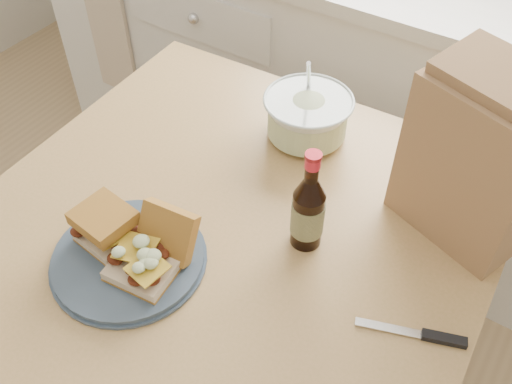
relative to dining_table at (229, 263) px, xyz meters
The scene contains 9 objects.
cabinet_run 1.02m from the dining_table, 95.95° to the left, with size 2.50×0.64×0.94m.
dining_table is the anchor object (origin of this frame).
plate 0.23m from the dining_table, 121.00° to the right, with size 0.28×0.28×0.02m, color #3C4D61.
sandwich_left 0.28m from the dining_table, 134.52° to the right, with size 0.11×0.10×0.07m.
sandwich_right 0.24m from the dining_table, 108.21° to the right, with size 0.12×0.16×0.09m.
coleslaw_bowl 0.36m from the dining_table, 90.78° to the left, with size 0.20×0.20×0.20m.
beer_bottle 0.25m from the dining_table, 19.56° to the left, with size 0.06×0.06×0.22m.
knife 0.44m from the dining_table, ahead, with size 0.18×0.08×0.01m.
paper_bag 0.52m from the dining_table, 34.55° to the left, with size 0.24×0.16×0.31m, color #936447.
Camera 1 is at (0.54, 0.14, 1.65)m, focal length 40.00 mm.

